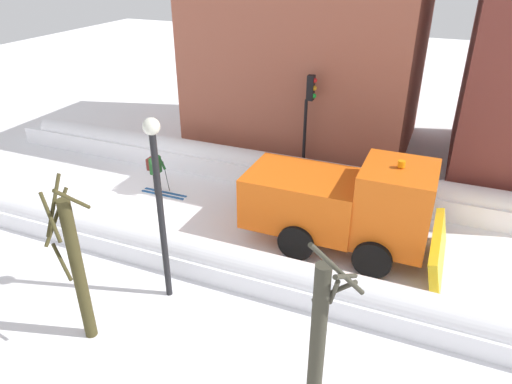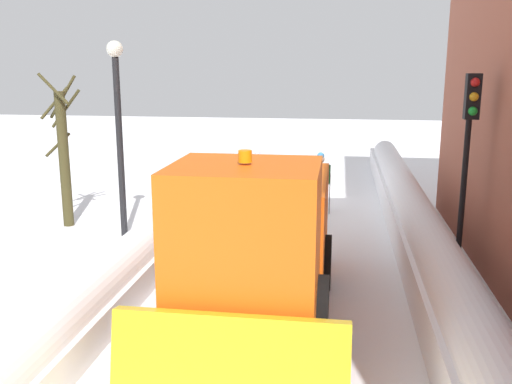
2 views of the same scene
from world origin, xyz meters
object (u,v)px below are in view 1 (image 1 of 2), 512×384
(skier, at_px, (156,169))
(traffic_light_pole, at_px, (309,109))
(street_lamp, at_px, (158,190))
(bare_tree_near, at_px, (76,267))
(bare_tree_mid, at_px, (319,346))
(plow_truck, at_px, (346,204))

(skier, xyz_separation_m, traffic_light_pole, (-3.12, 4.78, 1.93))
(street_lamp, xyz_separation_m, bare_tree_near, (1.99, -0.94, -1.14))
(skier, height_order, bare_tree_mid, bare_tree_mid)
(plow_truck, xyz_separation_m, bare_tree_near, (5.99, -4.65, 0.51))
(bare_tree_near, distance_m, bare_tree_mid, 5.57)
(plow_truck, xyz_separation_m, skier, (-0.82, -7.22, -0.48))
(street_lamp, distance_m, bare_tree_mid, 5.25)
(traffic_light_pole, bearing_deg, street_lamp, -9.10)
(traffic_light_pole, xyz_separation_m, street_lamp, (7.95, -1.27, 0.20))
(street_lamp, xyz_separation_m, bare_tree_mid, (2.24, 4.62, -1.08))
(street_lamp, bearing_deg, plow_truck, 137.17)
(plow_truck, distance_m, street_lamp, 5.70)
(skier, relative_size, bare_tree_near, 0.44)
(skier, distance_m, bare_tree_near, 7.35)
(plow_truck, height_order, traffic_light_pole, traffic_light_pole)
(street_lamp, relative_size, bare_tree_near, 1.18)
(plow_truck, distance_m, traffic_light_pole, 4.86)
(bare_tree_mid, bearing_deg, plow_truck, -171.65)
(skier, xyz_separation_m, street_lamp, (4.82, 3.51, 2.13))
(skier, bearing_deg, traffic_light_pole, 123.16)
(bare_tree_mid, bearing_deg, street_lamp, -115.81)
(traffic_light_pole, height_order, bare_tree_mid, bare_tree_mid)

